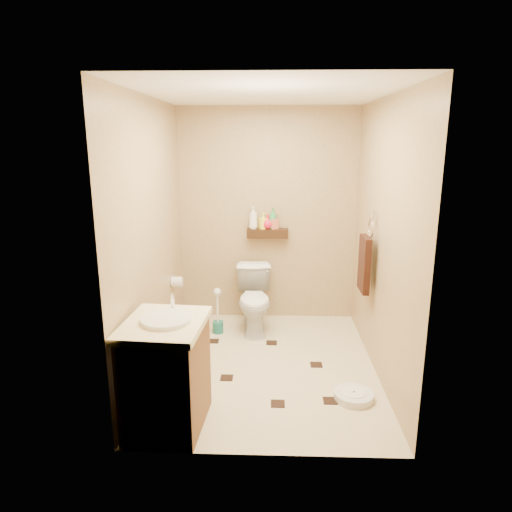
{
  "coord_description": "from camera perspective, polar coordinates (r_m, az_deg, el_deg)",
  "views": [
    {
      "loc": [
        0.04,
        -3.87,
        2.04
      ],
      "look_at": [
        -0.1,
        0.25,
        0.99
      ],
      "focal_mm": 32.0,
      "sensor_mm": 36.0,
      "label": 1
    }
  ],
  "objects": [
    {
      "name": "wall_front",
      "position": [
        2.75,
        0.96,
        -3.45
      ],
      "size": [
        2.0,
        0.04,
        2.4
      ],
      "primitive_type": "cube",
      "color": "tan",
      "rests_on": "ground"
    },
    {
      "name": "floor_accents",
      "position": [
        4.3,
        1.81,
        -13.95
      ],
      "size": [
        1.19,
        1.25,
        0.01
      ],
      "color": "black",
      "rests_on": "ground"
    },
    {
      "name": "toilet_paper",
      "position": [
        4.84,
        -9.86,
        -3.19
      ],
      "size": [
        0.12,
        0.11,
        0.12
      ],
      "color": "silver",
      "rests_on": "wall_left"
    },
    {
      "name": "bottle_d",
      "position": [
        5.11,
        2.12,
        4.71
      ],
      "size": [
        0.12,
        0.12,
        0.24
      ],
      "primitive_type": "imported",
      "rotation": [
        0.0,
        0.0,
        0.36
      ],
      "color": "green",
      "rests_on": "wall_shelf"
    },
    {
      "name": "wall_left",
      "position": [
        4.09,
        -12.86,
        2.12
      ],
      "size": [
        0.04,
        2.5,
        2.4
      ],
      "primitive_type": "cube",
      "color": "tan",
      "rests_on": "ground"
    },
    {
      "name": "vanity",
      "position": [
        3.43,
        -11.12,
        -14.11
      ],
      "size": [
        0.6,
        0.7,
        0.94
      ],
      "rotation": [
        0.0,
        0.0,
        -0.07
      ],
      "color": "brown",
      "rests_on": "ground"
    },
    {
      "name": "wall_shelf",
      "position": [
        5.14,
        1.45,
        2.87
      ],
      "size": [
        0.46,
        0.14,
        0.1
      ],
      "primitive_type": "cube",
      "color": "#32190D",
      "rests_on": "wall_back"
    },
    {
      "name": "toilet",
      "position": [
        5.0,
        -0.16,
        -5.5
      ],
      "size": [
        0.44,
        0.71,
        0.69
      ],
      "primitive_type": "imported",
      "rotation": [
        0.0,
        0.0,
        0.09
      ],
      "color": "white",
      "rests_on": "ground"
    },
    {
      "name": "ground",
      "position": [
        4.37,
        1.21,
        -13.5
      ],
      "size": [
        2.5,
        2.5,
        0.0
      ],
      "primitive_type": "plane",
      "color": "beige",
      "rests_on": "ground"
    },
    {
      "name": "bottle_b",
      "position": [
        5.11,
        0.9,
        4.41
      ],
      "size": [
        0.11,
        0.11,
        0.18
      ],
      "primitive_type": "imported",
      "rotation": [
        0.0,
        0.0,
        2.01
      ],
      "color": "yellow",
      "rests_on": "wall_shelf"
    },
    {
      "name": "bottle_a",
      "position": [
        5.11,
        -0.35,
        4.82
      ],
      "size": [
        0.13,
        0.13,
        0.25
      ],
      "primitive_type": "imported",
      "rotation": [
        0.0,
        0.0,
        4.16
      ],
      "color": "silver",
      "rests_on": "wall_shelf"
    },
    {
      "name": "wall_right",
      "position": [
        4.07,
        15.53,
        1.89
      ],
      "size": [
        0.04,
        2.5,
        2.4
      ],
      "primitive_type": "cube",
      "color": "tan",
      "rests_on": "ground"
    },
    {
      "name": "toilet_brush",
      "position": [
        4.99,
        -4.81,
        -7.63
      ],
      "size": [
        0.12,
        0.12,
        0.51
      ],
      "color": "#18635D",
      "rests_on": "ground"
    },
    {
      "name": "bathroom_scale",
      "position": [
        3.94,
        12.11,
        -16.7
      ],
      "size": [
        0.32,
        0.32,
        0.06
      ],
      "rotation": [
        0.0,
        0.0,
        0.03
      ],
      "color": "silver",
      "rests_on": "ground"
    },
    {
      "name": "ceiling",
      "position": [
        3.88,
        1.4,
        19.66
      ],
      "size": [
        2.0,
        2.5,
        0.02
      ],
      "primitive_type": "cube",
      "color": "white",
      "rests_on": "wall_back"
    },
    {
      "name": "towel_ring",
      "position": [
        4.34,
        13.45,
        -0.66
      ],
      "size": [
        0.12,
        0.3,
        0.76
      ],
      "color": "silver",
      "rests_on": "wall_right"
    },
    {
      "name": "bottle_e",
      "position": [
        5.11,
        2.24,
        4.38
      ],
      "size": [
        0.11,
        0.11,
        0.18
      ],
      "primitive_type": "imported",
      "rotation": [
        0.0,
        0.0,
        2.07
      ],
      "color": "#D46546",
      "rests_on": "wall_shelf"
    },
    {
      "name": "bottle_c",
      "position": [
        5.11,
        1.48,
        4.29
      ],
      "size": [
        0.16,
        0.16,
        0.16
      ],
      "primitive_type": "imported",
      "rotation": [
        0.0,
        0.0,
        1.2
      ],
      "color": "red",
      "rests_on": "wall_shelf"
    },
    {
      "name": "wall_back",
      "position": [
        5.18,
        1.47,
        4.99
      ],
      "size": [
        2.0,
        0.04,
        2.4
      ],
      "primitive_type": "cube",
      "color": "tan",
      "rests_on": "ground"
    }
  ]
}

